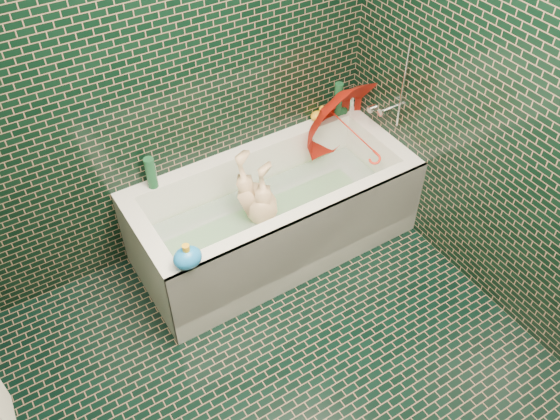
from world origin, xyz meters
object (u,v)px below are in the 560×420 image
bathtub (275,221)px  rubber_duck (318,115)px  bath_toy (187,258)px  umbrella (353,132)px  child (261,216)px

bathtub → rubber_duck: (0.55, 0.36, 0.38)m
bath_toy → rubber_duck: bearing=12.7°
bathtub → rubber_duck: 0.76m
bathtub → rubber_duck: size_ratio=14.30×
bathtub → bath_toy: (-0.71, -0.33, 0.40)m
umbrella → rubber_duck: 0.27m
bathtub → bath_toy: bath_toy is taller
child → bath_toy: 0.75m
child → umbrella: umbrella is taller
child → bath_toy: (-0.61, -0.33, 0.30)m
rubber_duck → child: bearing=-145.8°
rubber_duck → bath_toy: bearing=-146.1°
bath_toy → umbrella: bearing=2.0°
child → bath_toy: bath_toy is taller
umbrella → bath_toy: size_ratio=3.37×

